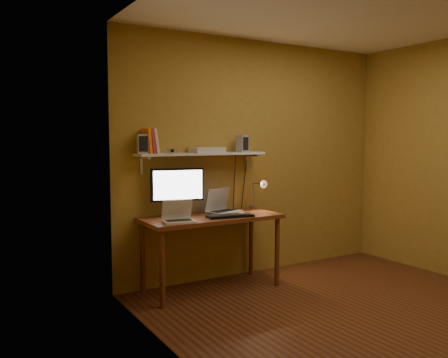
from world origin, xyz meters
TOP-DOWN VIEW (x-y plane):
  - room at (0.00, 0.00)m, footprint 3.44×3.24m
  - desk at (-0.78, 1.28)m, footprint 1.40×0.60m
  - wall_shelf at (-0.78, 1.47)m, footprint 1.40×0.25m
  - monitor at (-1.09, 1.42)m, footprint 0.52×0.27m
  - laptop at (-0.59, 1.43)m, footprint 0.39×0.33m
  - netbook at (-1.21, 1.14)m, footprint 0.31×0.25m
  - keyboard at (-0.66, 1.12)m, footprint 0.48×0.22m
  - mouse at (-0.51, 1.14)m, footprint 0.10×0.08m
  - desk_lamp at (-0.12, 1.41)m, footprint 0.09×0.23m
  - speaker_left at (-1.42, 1.48)m, footprint 0.12×0.12m
  - speaker_right at (-0.30, 1.46)m, footprint 0.12×0.12m
  - books at (-1.33, 1.49)m, footprint 0.13×0.17m
  - shelf_camera at (-1.15, 1.40)m, footprint 0.09×0.05m
  - router at (-0.72, 1.47)m, footprint 0.33×0.22m

SIDE VIEW (x-z plane):
  - desk at x=-0.78m, z-range 0.29..1.04m
  - keyboard at x=-0.66m, z-range 0.75..0.77m
  - mouse at x=-0.51m, z-range 0.75..0.78m
  - netbook at x=-1.21m, z-range 0.70..0.91m
  - laptop at x=-0.59m, z-range 0.69..0.94m
  - desk_lamp at x=-0.12m, z-range 0.77..1.15m
  - monitor at x=-1.09m, z-range 0.78..1.26m
  - room at x=0.00m, z-range -0.02..2.62m
  - wall_shelf at x=-0.78m, z-range 1.26..1.46m
  - shelf_camera at x=-1.15m, z-range 1.38..1.43m
  - router at x=-0.72m, z-range 1.38..1.43m
  - speaker_right at x=-0.30m, z-range 1.38..1.55m
  - speaker_left at x=-1.42m, z-range 1.38..1.56m
  - books at x=-1.33m, z-range 1.37..1.62m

